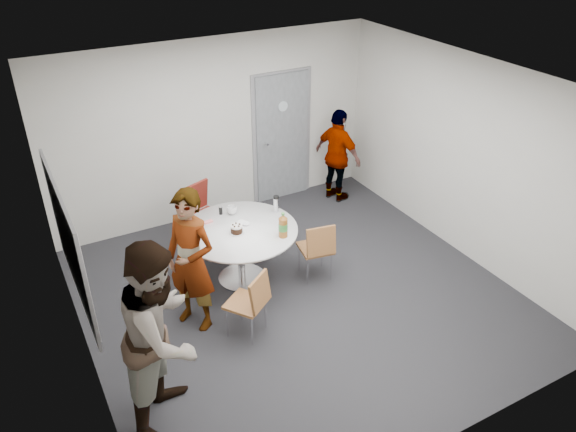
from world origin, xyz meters
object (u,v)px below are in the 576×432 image
whiteboard (69,243)px  chair_near_left (252,300)px  person_right (338,156)px  door (282,137)px  chair_far (202,210)px  person_main (191,261)px  chair_near_right (318,246)px  person_left (162,334)px  table (243,236)px

whiteboard → chair_near_left: 2.00m
whiteboard → person_right: (4.28, 1.75, -0.69)m
door → chair_far: (-1.70, -0.82, -0.44)m
person_main → chair_near_left: bearing=11.6°
chair_near_right → person_main: (-1.68, -0.04, 0.36)m
person_left → person_right: 4.76m
door → person_right: (0.72, -0.53, -0.27)m
table → chair_far: 1.01m
person_right → whiteboard: bearing=96.5°
chair_near_right → person_right: person_right is taller
chair_near_left → table: bearing=35.0°
chair_far → person_left: 2.96m
whiteboard → chair_near_left: (1.67, -0.55, -0.95)m
door → chair_far: door is taller
chair_near_right → person_right: 2.27m
whiteboard → chair_near_right: 3.01m
person_main → chair_far: bearing=123.7°
chair_near_right → person_main: person_main is taller
door → chair_near_right: size_ratio=2.54×
table → chair_near_right: 0.96m
table → person_main: bearing=-149.0°
chair_near_right → chair_far: 1.77m
chair_far → person_right: (2.42, 0.29, 0.17)m
whiteboard → chair_near_left: size_ratio=2.30×
chair_far → person_left: (-1.35, -2.60, 0.38)m
whiteboard → chair_far: whiteboard is taller
door → chair_near_left: size_ratio=2.57×
chair_far → table: bearing=78.5°
chair_near_left → person_main: (-0.49, 0.51, 0.36)m
chair_far → chair_near_right: bearing=103.1°
table → whiteboard: bearing=-166.9°
door → chair_near_left: bearing=-123.8°
person_left → whiteboard: bearing=62.4°
chair_far → person_right: 2.44m
chair_near_left → chair_near_right: 1.31m
door → person_right: 0.93m
chair_near_right → person_main: 1.71m
door → chair_near_left: (-1.89, -2.83, -0.53)m
chair_near_left → person_right: person_right is taller
chair_far → door: bearing=-175.4°
door → person_right: bearing=-36.4°
table → person_main: size_ratio=0.84×
person_left → chair_far: bearing=10.9°
door → whiteboard: 4.25m
whiteboard → person_left: bearing=-65.9°
whiteboard → person_right: 4.68m
person_main → chair_near_right: bearing=59.7°
door → person_left: 4.59m
whiteboard → person_right: whiteboard is taller
chair_near_left → door: bearing=20.9°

